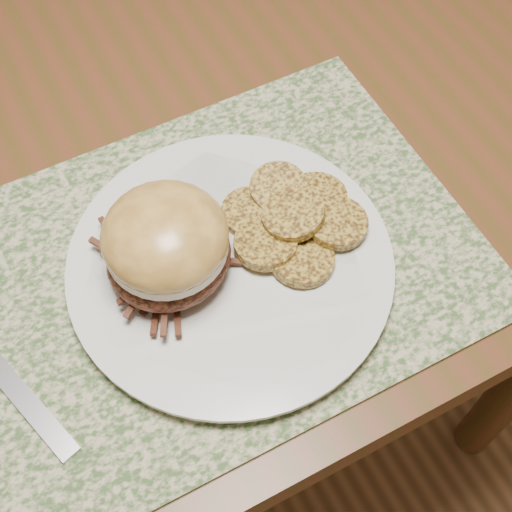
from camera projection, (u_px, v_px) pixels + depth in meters
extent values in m
plane|color=#56371D|center=(39.00, 423.00, 1.31)|extent=(3.50, 3.50, 0.00)
cylinder|color=#572D19|center=(273.00, 21.00, 1.35)|extent=(0.06, 0.06, 0.71)
cube|color=#3A552C|center=(213.00, 264.00, 0.62)|extent=(0.45, 0.33, 0.00)
cylinder|color=silver|center=(230.00, 266.00, 0.60)|extent=(0.26, 0.26, 0.02)
ellipsoid|color=black|center=(169.00, 256.00, 0.58)|extent=(0.13, 0.13, 0.04)
cylinder|color=beige|center=(166.00, 243.00, 0.56)|extent=(0.13, 0.13, 0.01)
ellipsoid|color=#B7863C|center=(165.00, 236.00, 0.55)|extent=(0.13, 0.13, 0.06)
cylinder|color=#A38430|center=(250.00, 212.00, 0.62)|extent=(0.07, 0.07, 0.01)
cylinder|color=#A38430|center=(279.00, 188.00, 0.62)|extent=(0.06, 0.06, 0.02)
cylinder|color=#A38430|center=(315.00, 199.00, 0.62)|extent=(0.08, 0.08, 0.02)
cylinder|color=#A38430|center=(265.00, 244.00, 0.60)|extent=(0.07, 0.07, 0.02)
cylinder|color=#A38430|center=(293.00, 214.00, 0.60)|extent=(0.07, 0.07, 0.02)
cylinder|color=#A38430|center=(337.00, 223.00, 0.61)|extent=(0.06, 0.06, 0.01)
cylinder|color=#A38430|center=(302.00, 259.00, 0.59)|extent=(0.08, 0.08, 0.02)
cube|color=#BCBBC2|center=(18.00, 391.00, 0.55)|extent=(0.06, 0.14, 0.00)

